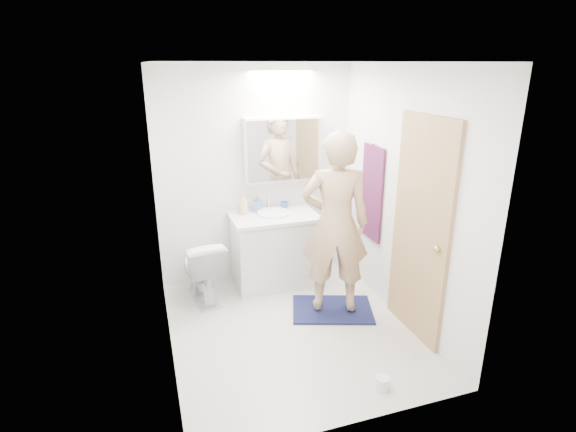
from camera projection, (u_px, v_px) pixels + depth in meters
name	position (u px, v px, depth m)	size (l,w,h in m)	color
floor	(291.00, 329.00, 4.25)	(2.50, 2.50, 0.00)	silver
ceiling	(292.00, 62.00, 3.47)	(2.50, 2.50, 0.00)	white
wall_back	(256.00, 176.00, 4.98)	(2.50, 2.50, 0.00)	white
wall_front	(357.00, 269.00, 2.74)	(2.50, 2.50, 0.00)	white
wall_left	(160.00, 222.00, 3.53)	(2.50, 2.50, 0.00)	white
wall_right	(403.00, 198.00, 4.19)	(2.50, 2.50, 0.00)	white
vanity_cabinet	(275.00, 251.00, 5.03)	(0.90, 0.55, 0.78)	silver
countertop	(274.00, 217.00, 4.89)	(0.95, 0.58, 0.04)	white
sink_basin	(274.00, 213.00, 4.91)	(0.36, 0.36, 0.03)	white
faucet	(269.00, 203.00, 5.06)	(0.02, 0.02, 0.16)	silver
medicine_cabinet	(283.00, 149.00, 4.91)	(0.88, 0.14, 0.70)	white
mirror_panel	(285.00, 150.00, 4.84)	(0.84, 0.01, 0.66)	silver
toilet	(202.00, 269.00, 4.69)	(0.39, 0.68, 0.69)	white
bath_rug	(332.00, 309.00, 4.56)	(0.80, 0.55, 0.02)	#191645
person	(335.00, 224.00, 4.26)	(0.65, 0.43, 1.79)	tan
door	(420.00, 230.00, 3.93)	(0.04, 0.80, 2.00)	tan
door_knob	(437.00, 249.00, 3.66)	(0.06, 0.06, 0.06)	gold
towel	(372.00, 193.00, 4.71)	(0.02, 0.42, 1.00)	#0F1932
towel_hook	(374.00, 144.00, 4.53)	(0.02, 0.02, 0.07)	silver
soap_bottle_a	(244.00, 203.00, 4.89)	(0.09, 0.09, 0.24)	#D1CD87
soap_bottle_b	(257.00, 204.00, 4.98)	(0.08, 0.09, 0.19)	#5681B8
toothbrush_cup	(284.00, 206.00, 5.07)	(0.10, 0.10, 0.09)	#394DAB
toilet_paper_roll	(382.00, 383.00, 3.46)	(0.11, 0.11, 0.10)	white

